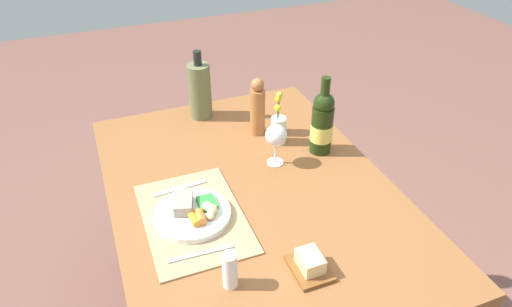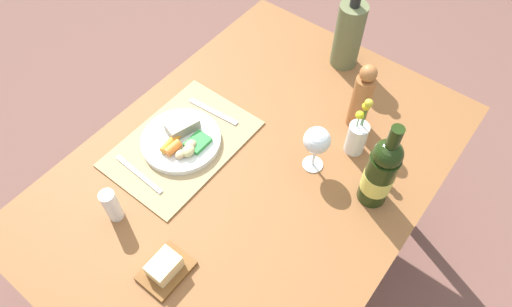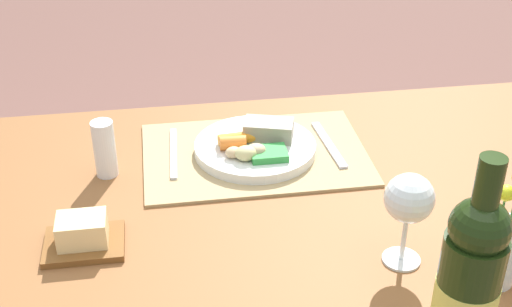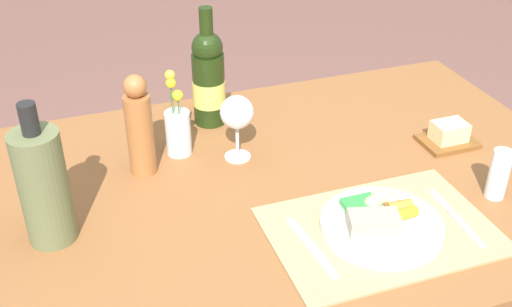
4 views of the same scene
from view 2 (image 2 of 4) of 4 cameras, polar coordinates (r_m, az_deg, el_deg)
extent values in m
plane|color=brown|center=(2.00, -0.20, -13.46)|extent=(8.00, 8.00, 0.00)
cube|color=brown|center=(1.36, -0.29, -2.20)|extent=(1.31, 0.94, 0.05)
cylinder|color=#311F1F|center=(2.10, 1.04, 8.47)|extent=(0.05, 0.05, 0.69)
cylinder|color=#311F1F|center=(1.74, -23.83, -14.80)|extent=(0.05, 0.05, 0.69)
cylinder|color=#311F1F|center=(1.91, 20.39, -2.65)|extent=(0.05, 0.05, 0.69)
cube|color=tan|center=(1.41, -9.29, 1.24)|extent=(0.44, 0.30, 0.01)
cylinder|color=white|center=(1.40, -9.42, 1.63)|extent=(0.24, 0.24, 0.02)
cube|color=gray|center=(1.40, -9.26, 3.48)|extent=(0.11, 0.08, 0.04)
cylinder|color=orange|center=(1.37, -10.75, 1.33)|extent=(0.07, 0.03, 0.02)
cylinder|color=orange|center=(1.35, -10.43, 0.70)|extent=(0.05, 0.03, 0.03)
ellipsoid|color=tan|center=(1.35, -8.24, 1.05)|extent=(0.04, 0.03, 0.03)
ellipsoid|color=#CEC382|center=(1.34, -8.53, 0.32)|extent=(0.04, 0.04, 0.03)
ellipsoid|color=tan|center=(1.34, -9.52, -0.11)|extent=(0.03, 0.03, 0.02)
cube|color=green|center=(1.36, -7.34, 1.43)|extent=(0.07, 0.06, 0.01)
cube|color=silver|center=(1.47, -5.42, 5.29)|extent=(0.03, 0.19, 0.00)
cube|color=silver|center=(1.36, -14.56, -2.53)|extent=(0.02, 0.19, 0.00)
cylinder|color=white|center=(1.36, 7.14, -1.36)|extent=(0.06, 0.06, 0.00)
cylinder|color=white|center=(1.32, 7.33, -0.32)|extent=(0.01, 0.01, 0.08)
sphere|color=white|center=(1.26, 7.69, 1.67)|extent=(0.08, 0.08, 0.08)
cylinder|color=black|center=(1.25, 15.14, -3.02)|extent=(0.08, 0.08, 0.19)
sphere|color=black|center=(1.16, 16.31, -0.06)|extent=(0.08, 0.08, 0.08)
cylinder|color=black|center=(1.12, 16.93, 1.51)|extent=(0.03, 0.03, 0.09)
cylinder|color=#DBD159|center=(1.26, 15.05, -3.25)|extent=(0.08, 0.08, 0.07)
cube|color=brown|center=(1.21, -11.27, -14.26)|extent=(0.13, 0.10, 0.01)
cube|color=#F9D592|center=(1.18, -11.50, -13.75)|extent=(0.08, 0.06, 0.05)
cylinder|color=#A56233|center=(1.41, 13.03, 6.35)|extent=(0.06, 0.06, 0.19)
sphere|color=#A56233|center=(1.32, 13.99, 9.77)|extent=(0.05, 0.05, 0.05)
cylinder|color=silver|center=(1.37, 12.54, 1.90)|extent=(0.06, 0.06, 0.11)
cylinder|color=#3F7233|center=(1.34, 13.18, 3.31)|extent=(0.00, 0.00, 0.20)
sphere|color=gold|center=(1.26, 14.04, 6.18)|extent=(0.02, 0.02, 0.02)
cylinder|color=#3F7233|center=(1.35, 12.35, 2.60)|extent=(0.00, 0.00, 0.16)
sphere|color=yellow|center=(1.29, 12.96, 4.73)|extent=(0.02, 0.02, 0.02)
cylinder|color=#3F7233|center=(1.34, 12.95, 3.18)|extent=(0.00, 0.00, 0.19)
sphere|color=yellow|center=(1.28, 13.72, 5.78)|extent=(0.02, 0.02, 0.02)
cylinder|color=white|center=(1.27, -17.73, -6.26)|extent=(0.04, 0.04, 0.11)
cylinder|color=#616741|center=(1.58, 11.56, 14.34)|extent=(0.09, 0.09, 0.24)
camera|label=1|loc=(1.07, -81.69, 0.71)|focal=32.49mm
camera|label=3|loc=(0.72, 63.72, -21.42)|focal=49.07mm
camera|label=4|loc=(1.90, -22.86, 42.03)|focal=44.04mm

